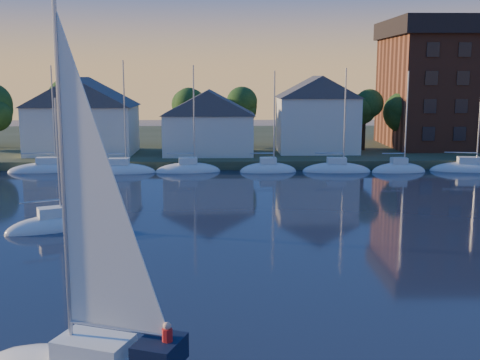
{
  "coord_description": "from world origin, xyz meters",
  "views": [
    {
      "loc": [
        -3.94,
        -18.79,
        10.85
      ],
      "look_at": [
        -2.92,
        22.0,
        3.72
      ],
      "focal_mm": 45.0,
      "sensor_mm": 36.0,
      "label": 1
    }
  ],
  "objects_px": {
    "clubhouse_west": "(82,115)",
    "clubhouse_east": "(317,113)",
    "clubhouse_centre": "(209,121)",
    "drifting_sailboat_left": "(52,229)"
  },
  "relations": [
    {
      "from": "clubhouse_west",
      "to": "clubhouse_east",
      "type": "distance_m",
      "value": 30.02
    },
    {
      "from": "clubhouse_west",
      "to": "clubhouse_east",
      "type": "height_order",
      "value": "clubhouse_east"
    },
    {
      "from": "clubhouse_east",
      "to": "clubhouse_centre",
      "type": "bearing_deg",
      "value": -171.87
    },
    {
      "from": "clubhouse_centre",
      "to": "clubhouse_east",
      "type": "height_order",
      "value": "clubhouse_east"
    },
    {
      "from": "clubhouse_centre",
      "to": "drifting_sailboat_left",
      "type": "xyz_separation_m",
      "value": [
        -10.24,
        -34.02,
        -5.04
      ]
    },
    {
      "from": "clubhouse_west",
      "to": "drifting_sailboat_left",
      "type": "relative_size",
      "value": 1.31
    },
    {
      "from": "clubhouse_east",
      "to": "drifting_sailboat_left",
      "type": "bearing_deg",
      "value": -123.94
    },
    {
      "from": "clubhouse_centre",
      "to": "clubhouse_east",
      "type": "xyz_separation_m",
      "value": [
        14.0,
        2.0,
        0.87
      ]
    },
    {
      "from": "clubhouse_centre",
      "to": "drifting_sailboat_left",
      "type": "relative_size",
      "value": 1.11
    },
    {
      "from": "clubhouse_centre",
      "to": "clubhouse_east",
      "type": "relative_size",
      "value": 1.1
    }
  ]
}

